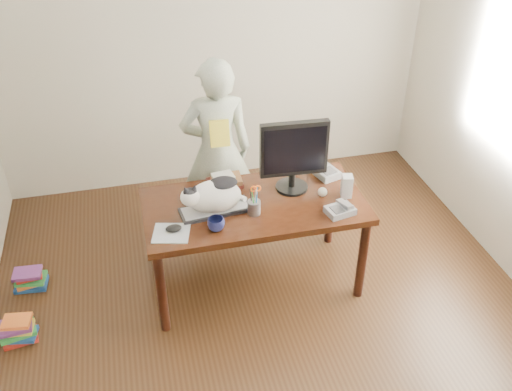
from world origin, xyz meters
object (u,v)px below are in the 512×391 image
object	(u,v)px
mouse	(174,228)
coffee_mug	(216,224)
keyboard	(215,210)
monitor	(294,153)
desk	(252,213)
baseball	(322,192)
person	(217,151)
pen_cup	(254,206)
book_stack	(225,181)
book_pile_b	(30,279)
cat	(212,195)
phone	(340,210)
book_pile_a	(18,330)
calculator	(326,172)
speaker	(347,186)

from	to	relation	value
mouse	coffee_mug	distance (m)	0.29
keyboard	coffee_mug	xyz separation A→B (m)	(-0.03, -0.21, 0.03)
monitor	mouse	distance (m)	1.01
desk	baseball	world-z (taller)	baseball
desk	person	xyz separation A→B (m)	(-0.14, 0.64, 0.19)
keyboard	pen_cup	bearing A→B (deg)	-25.27
book_stack	person	distance (m)	0.44
keyboard	book_pile_b	bearing A→B (deg)	158.68
book_stack	person	world-z (taller)	person
cat	pen_cup	bearing A→B (deg)	-23.54
desk	phone	world-z (taller)	phone
baseball	book_pile_a	xyz separation A→B (m)	(-2.26, -0.17, -0.70)
cat	monitor	distance (m)	0.66
phone	pen_cup	bearing A→B (deg)	154.94
pen_cup	baseball	bearing A→B (deg)	9.85
desk	mouse	distance (m)	0.69
keyboard	baseball	distance (m)	0.80
calculator	book_pile_a	xyz separation A→B (m)	(-2.38, -0.43, -0.69)
mouse	speaker	xyz separation A→B (m)	(1.28, 0.13, 0.06)
mouse	book_pile_a	xyz separation A→B (m)	(-1.15, -0.01, -0.69)
keyboard	phone	distance (m)	0.88
pen_cup	mouse	bearing A→B (deg)	-172.85
calculator	phone	bearing A→B (deg)	-114.32
calculator	book_pile_a	world-z (taller)	calculator
baseball	book_stack	world-z (taller)	book_stack
mouse	book_pile_b	bearing A→B (deg)	167.83
speaker	person	size ratio (longest dim) A/B	0.11
cat	phone	distance (m)	0.90
keyboard	speaker	xyz separation A→B (m)	(0.97, -0.03, 0.07)
desk	cat	bearing A→B (deg)	-159.63
person	book_pile_a	distance (m)	1.99
desk	speaker	bearing A→B (deg)	-11.93
coffee_mug	book_pile_a	bearing A→B (deg)	178.27
book_pile_a	baseball	bearing A→B (deg)	4.37
pen_cup	mouse	world-z (taller)	pen_cup
pen_cup	coffee_mug	size ratio (longest dim) A/B	2.01
pen_cup	book_pile_b	distance (m)	1.90
coffee_mug	baseball	bearing A→B (deg)	14.53
pen_cup	calculator	distance (m)	0.75
book_pile_a	speaker	bearing A→B (deg)	3.19
cat	book_stack	bearing A→B (deg)	58.52
phone	person	world-z (taller)	person
keyboard	coffee_mug	size ratio (longest dim) A/B	4.43
calculator	person	size ratio (longest dim) A/B	0.15
phone	cat	bearing A→B (deg)	153.71
mouse	cat	bearing A→B (deg)	41.64
book_stack	book_pile_b	distance (m)	1.72
book_stack	book_pile_a	size ratio (longest dim) A/B	0.97
baseball	book_pile_a	distance (m)	2.37
calculator	book_pile_b	xyz separation A→B (m)	(-2.35, 0.12, -0.71)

